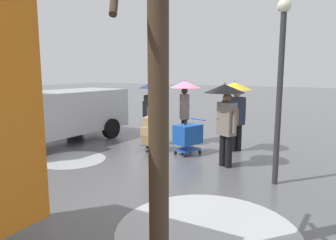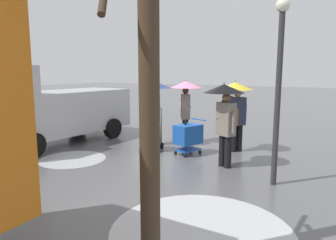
{
  "view_description": "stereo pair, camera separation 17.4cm",
  "coord_description": "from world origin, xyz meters",
  "px_view_note": "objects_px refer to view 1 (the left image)",
  "views": [
    {
      "loc": [
        -4.44,
        8.56,
        2.41
      ],
      "look_at": [
        -0.08,
        0.95,
        1.05
      ],
      "focal_mm": 33.23,
      "sensor_mm": 36.0,
      "label": 1
    },
    {
      "loc": [
        -4.59,
        8.47,
        2.41
      ],
      "look_at": [
        -0.08,
        0.95,
        1.05
      ],
      "focal_mm": 33.23,
      "sensor_mm": 36.0,
      "label": 2
    }
  ],
  "objects_px": {
    "pedestrian_black_side": "(226,106)",
    "cargo_van_parked_right": "(49,110)",
    "street_lamp": "(281,74)",
    "pedestrian_white_side": "(235,100)",
    "shopping_cart_vendor": "(188,135)",
    "bare_tree_near": "(156,87)",
    "hand_dolly_boxes": "(151,132)",
    "pedestrian_far_side": "(185,97)",
    "pedestrian_pink_side": "(153,98)"
  },
  "relations": [
    {
      "from": "street_lamp",
      "to": "pedestrian_far_side",
      "type": "bearing_deg",
      "value": -35.88
    },
    {
      "from": "pedestrian_far_side",
      "to": "bare_tree_near",
      "type": "relative_size",
      "value": 0.5
    },
    {
      "from": "pedestrian_far_side",
      "to": "cargo_van_parked_right",
      "type": "bearing_deg",
      "value": 33.03
    },
    {
      "from": "cargo_van_parked_right",
      "to": "pedestrian_far_side",
      "type": "distance_m",
      "value": 4.51
    },
    {
      "from": "cargo_van_parked_right",
      "to": "shopping_cart_vendor",
      "type": "xyz_separation_m",
      "value": [
        -4.51,
        -1.2,
        -0.61
      ]
    },
    {
      "from": "pedestrian_pink_side",
      "to": "bare_tree_near",
      "type": "height_order",
      "value": "bare_tree_near"
    },
    {
      "from": "hand_dolly_boxes",
      "to": "pedestrian_black_side",
      "type": "bearing_deg",
      "value": 171.4
    },
    {
      "from": "cargo_van_parked_right",
      "to": "pedestrian_black_side",
      "type": "distance_m",
      "value": 5.89
    },
    {
      "from": "shopping_cart_vendor",
      "to": "pedestrian_white_side",
      "type": "bearing_deg",
      "value": -136.22
    },
    {
      "from": "shopping_cart_vendor",
      "to": "hand_dolly_boxes",
      "type": "distance_m",
      "value": 1.18
    },
    {
      "from": "cargo_van_parked_right",
      "to": "hand_dolly_boxes",
      "type": "xyz_separation_m",
      "value": [
        -3.34,
        -1.0,
        -0.59
      ]
    },
    {
      "from": "hand_dolly_boxes",
      "to": "bare_tree_near",
      "type": "xyz_separation_m",
      "value": [
        -3.26,
        4.89,
        1.66
      ]
    },
    {
      "from": "pedestrian_pink_side",
      "to": "bare_tree_near",
      "type": "xyz_separation_m",
      "value": [
        -3.58,
        5.54,
        0.66
      ]
    },
    {
      "from": "pedestrian_pink_side",
      "to": "pedestrian_white_side",
      "type": "xyz_separation_m",
      "value": [
        -2.56,
        -0.58,
        -0.01
      ]
    },
    {
      "from": "pedestrian_black_side",
      "to": "cargo_van_parked_right",
      "type": "bearing_deg",
      "value": 6.06
    },
    {
      "from": "street_lamp",
      "to": "bare_tree_near",
      "type": "bearing_deg",
      "value": 80.41
    },
    {
      "from": "cargo_van_parked_right",
      "to": "pedestrian_white_side",
      "type": "height_order",
      "value": "cargo_van_parked_right"
    },
    {
      "from": "hand_dolly_boxes",
      "to": "pedestrian_white_side",
      "type": "xyz_separation_m",
      "value": [
        -2.24,
        -1.23,
        0.98
      ]
    },
    {
      "from": "cargo_van_parked_right",
      "to": "pedestrian_pink_side",
      "type": "xyz_separation_m",
      "value": [
        -3.02,
        -1.65,
        0.41
      ]
    },
    {
      "from": "pedestrian_white_side",
      "to": "pedestrian_far_side",
      "type": "relative_size",
      "value": 1.0
    },
    {
      "from": "cargo_van_parked_right",
      "to": "street_lamp",
      "type": "relative_size",
      "value": 1.41
    },
    {
      "from": "shopping_cart_vendor",
      "to": "bare_tree_near",
      "type": "xyz_separation_m",
      "value": [
        -2.09,
        5.09,
        1.68
      ]
    },
    {
      "from": "pedestrian_black_side",
      "to": "street_lamp",
      "type": "height_order",
      "value": "street_lamp"
    },
    {
      "from": "cargo_van_parked_right",
      "to": "pedestrian_black_side",
      "type": "xyz_separation_m",
      "value": [
        -5.84,
        -0.62,
        0.39
      ]
    },
    {
      "from": "pedestrian_white_side",
      "to": "pedestrian_far_side",
      "type": "distance_m",
      "value": 1.83
    },
    {
      "from": "pedestrian_white_side",
      "to": "hand_dolly_boxes",
      "type": "bearing_deg",
      "value": 28.73
    },
    {
      "from": "pedestrian_black_side",
      "to": "bare_tree_near",
      "type": "xyz_separation_m",
      "value": [
        -0.76,
        4.51,
        0.68
      ]
    },
    {
      "from": "pedestrian_far_side",
      "to": "shopping_cart_vendor",
      "type": "bearing_deg",
      "value": 120.71
    },
    {
      "from": "cargo_van_parked_right",
      "to": "street_lamp",
      "type": "height_order",
      "value": "street_lamp"
    },
    {
      "from": "pedestrian_pink_side",
      "to": "pedestrian_far_side",
      "type": "height_order",
      "value": "same"
    },
    {
      "from": "pedestrian_black_side",
      "to": "pedestrian_far_side",
      "type": "bearing_deg",
      "value": -41.3
    },
    {
      "from": "cargo_van_parked_right",
      "to": "pedestrian_far_side",
      "type": "relative_size",
      "value": 2.53
    },
    {
      "from": "hand_dolly_boxes",
      "to": "pedestrian_black_side",
      "type": "distance_m",
      "value": 2.71
    },
    {
      "from": "cargo_van_parked_right",
      "to": "street_lamp",
      "type": "bearing_deg",
      "value": 179.43
    },
    {
      "from": "street_lamp",
      "to": "hand_dolly_boxes",
      "type": "bearing_deg",
      "value": -15.35
    },
    {
      "from": "hand_dolly_boxes",
      "to": "bare_tree_near",
      "type": "bearing_deg",
      "value": 123.67
    },
    {
      "from": "pedestrian_black_side",
      "to": "pedestrian_far_side",
      "type": "distance_m",
      "value": 2.77
    },
    {
      "from": "hand_dolly_boxes",
      "to": "pedestrian_far_side",
      "type": "relative_size",
      "value": 0.61
    },
    {
      "from": "pedestrian_pink_side",
      "to": "street_lamp",
      "type": "bearing_deg",
      "value": 157.87
    },
    {
      "from": "shopping_cart_vendor",
      "to": "street_lamp",
      "type": "height_order",
      "value": "street_lamp"
    },
    {
      "from": "pedestrian_black_side",
      "to": "bare_tree_near",
      "type": "bearing_deg",
      "value": 99.54
    },
    {
      "from": "cargo_van_parked_right",
      "to": "pedestrian_white_side",
      "type": "distance_m",
      "value": 6.02
    },
    {
      "from": "pedestrian_white_side",
      "to": "street_lamp",
      "type": "height_order",
      "value": "street_lamp"
    },
    {
      "from": "shopping_cart_vendor",
      "to": "pedestrian_pink_side",
      "type": "height_order",
      "value": "pedestrian_pink_side"
    },
    {
      "from": "pedestrian_black_side",
      "to": "street_lamp",
      "type": "bearing_deg",
      "value": 153.73
    },
    {
      "from": "cargo_van_parked_right",
      "to": "pedestrian_white_side",
      "type": "xyz_separation_m",
      "value": [
        -5.58,
        -2.23,
        0.39
      ]
    },
    {
      "from": "pedestrian_black_side",
      "to": "pedestrian_white_side",
      "type": "bearing_deg",
      "value": -80.71
    },
    {
      "from": "pedestrian_black_side",
      "to": "pedestrian_far_side",
      "type": "xyz_separation_m",
      "value": [
        2.08,
        -1.83,
        0.01
      ]
    },
    {
      "from": "bare_tree_near",
      "to": "street_lamp",
      "type": "distance_m",
      "value": 3.88
    },
    {
      "from": "cargo_van_parked_right",
      "to": "pedestrian_far_side",
      "type": "xyz_separation_m",
      "value": [
        -3.76,
        -2.45,
        0.41
      ]
    }
  ]
}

